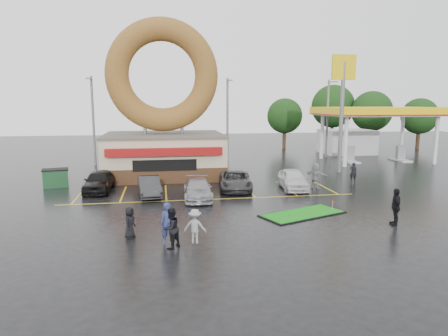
{
  "coord_description": "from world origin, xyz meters",
  "views": [
    {
      "loc": [
        -3.27,
        -22.34,
        6.37
      ],
      "look_at": [
        0.73,
        2.79,
        2.2
      ],
      "focal_mm": 32.0,
      "sensor_mm": 36.0,
      "label": 1
    }
  ],
  "objects": [
    {
      "name": "gas_station",
      "position": [
        20.0,
        20.94,
        3.7
      ],
      "size": [
        12.3,
        13.65,
        5.9
      ],
      "color": "silver",
      "rests_on": "ground"
    },
    {
      "name": "streetlight_left",
      "position": [
        -10.0,
        19.92,
        4.78
      ],
      "size": [
        0.4,
        2.21,
        9.0
      ],
      "color": "slate",
      "rests_on": "ground"
    },
    {
      "name": "person_bystander",
      "position": [
        -4.82,
        -3.68,
        0.77
      ],
      "size": [
        0.71,
        0.87,
        1.53
      ],
      "primitive_type": "imported",
      "rotation": [
        0.0,
        0.0,
        1.22
      ],
      "color": "black",
      "rests_on": "ground"
    },
    {
      "name": "ground",
      "position": [
        0.0,
        0.0,
        0.0
      ],
      "size": [
        120.0,
        120.0,
        0.0
      ],
      "primitive_type": "plane",
      "color": "black",
      "rests_on": "ground"
    },
    {
      "name": "tree_far_c",
      "position": [
        22.0,
        34.0,
        5.84
      ],
      "size": [
        6.3,
        6.3,
        9.0
      ],
      "color": "#332114",
      "rests_on": "ground"
    },
    {
      "name": "person_hoodie",
      "position": [
        -1.82,
        -4.83,
        0.8
      ],
      "size": [
        1.17,
        0.89,
        1.61
      ],
      "primitive_type": "imported",
      "rotation": [
        0.0,
        0.0,
        2.82
      ],
      "color": "gray",
      "rests_on": "ground"
    },
    {
      "name": "person_blue",
      "position": [
        -3.04,
        -4.73,
        0.96
      ],
      "size": [
        0.73,
        0.51,
        1.92
      ],
      "primitive_type": "imported",
      "rotation": [
        0.0,
        0.0,
        0.07
      ],
      "color": "navy",
      "rests_on": "ground"
    },
    {
      "name": "person_blackjkt",
      "position": [
        -2.92,
        -5.28,
        0.91
      ],
      "size": [
        1.11,
        1.11,
        1.81
      ],
      "primitive_type": "imported",
      "rotation": [
        0.0,
        0.0,
        3.93
      ],
      "color": "black",
      "rests_on": "ground"
    },
    {
      "name": "person_walker_near",
      "position": [
        8.17,
        5.68,
        0.97
      ],
      "size": [
        1.53,
        1.79,
        1.94
      ],
      "primitive_type": "imported",
      "rotation": [
        0.0,
        0.0,
        2.21
      ],
      "color": "gray",
      "rests_on": "ground"
    },
    {
      "name": "tree_far_a",
      "position": [
        26.0,
        30.0,
        5.18
      ],
      "size": [
        5.6,
        5.6,
        8.0
      ],
      "color": "#332114",
      "rests_on": "ground"
    },
    {
      "name": "tree_far_b",
      "position": [
        32.0,
        28.0,
        4.53
      ],
      "size": [
        4.9,
        4.9,
        7.0
      ],
      "color": "#332114",
      "rests_on": "ground"
    },
    {
      "name": "car_grey",
      "position": [
        2.1,
        6.09,
        0.69
      ],
      "size": [
        2.94,
        5.22,
        1.38
      ],
      "primitive_type": "imported",
      "rotation": [
        0.0,
        0.0,
        -0.14
      ],
      "color": "#313134",
      "rests_on": "ground"
    },
    {
      "name": "putting_green",
      "position": [
        4.71,
        -1.05,
        0.04
      ],
      "size": [
        5.41,
        3.86,
        0.62
      ],
      "color": "black",
      "rests_on": "ground"
    },
    {
      "name": "car_black",
      "position": [
        -7.77,
        7.07,
        0.78
      ],
      "size": [
        1.97,
        4.64,
        1.56
      ],
      "primitive_type": "imported",
      "rotation": [
        0.0,
        0.0,
        -0.03
      ],
      "color": "black",
      "rests_on": "ground"
    },
    {
      "name": "person_cameraman",
      "position": [
        8.83,
        -3.68,
        0.98
      ],
      "size": [
        0.78,
        1.23,
        1.95
      ],
      "primitive_type": "imported",
      "rotation": [
        0.0,
        0.0,
        -1.86
      ],
      "color": "black",
      "rests_on": "ground"
    },
    {
      "name": "donut_shop",
      "position": [
        -3.0,
        12.97,
        4.46
      ],
      "size": [
        10.2,
        8.7,
        13.5
      ],
      "color": "#472B19",
      "rests_on": "ground"
    },
    {
      "name": "tree_far_d",
      "position": [
        14.0,
        32.0,
        4.53
      ],
      "size": [
        4.9,
        4.9,
        7.0
      ],
      "color": "#332114",
      "rests_on": "ground"
    },
    {
      "name": "shell_sign",
      "position": [
        13.0,
        12.0,
        7.38
      ],
      "size": [
        2.2,
        0.36,
        10.6
      ],
      "color": "slate",
      "rests_on": "ground"
    },
    {
      "name": "car_dgrey",
      "position": [
        -4.14,
        5.06,
        0.67
      ],
      "size": [
        1.85,
        4.18,
        1.33
      ],
      "primitive_type": "imported",
      "rotation": [
        0.0,
        0.0,
        0.11
      ],
      "color": "#2C2C2E",
      "rests_on": "ground"
    },
    {
      "name": "person_walker_far",
      "position": [
        12.09,
        7.48,
        0.8
      ],
      "size": [
        0.68,
        0.56,
        1.59
      ],
      "primitive_type": "imported",
      "rotation": [
        0.0,
        0.0,
        2.79
      ],
      "color": "black",
      "rests_on": "ground"
    },
    {
      "name": "dumpster",
      "position": [
        -11.3,
        9.3,
        0.65
      ],
      "size": [
        2.02,
        1.57,
        1.3
      ],
      "primitive_type": "cube",
      "rotation": [
        0.0,
        0.0,
        0.22
      ],
      "color": "#1A4524",
      "rests_on": "ground"
    },
    {
      "name": "car_silver",
      "position": [
        -0.9,
        3.73,
        0.65
      ],
      "size": [
        2.06,
        4.6,
        1.31
      ],
      "primitive_type": "imported",
      "rotation": [
        0.0,
        0.0,
        -0.05
      ],
      "color": "#949498",
      "rests_on": "ground"
    },
    {
      "name": "car_white",
      "position": [
        6.38,
        5.62,
        0.75
      ],
      "size": [
        2.3,
        4.61,
        1.51
      ],
      "primitive_type": "imported",
      "rotation": [
        0.0,
        0.0,
        -0.12
      ],
      "color": "silver",
      "rests_on": "ground"
    },
    {
      "name": "streetlight_mid",
      "position": [
        4.0,
        20.92,
        4.78
      ],
      "size": [
        0.4,
        2.21,
        9.0
      ],
      "color": "slate",
      "rests_on": "ground"
    },
    {
      "name": "streetlight_right",
      "position": [
        16.0,
        21.92,
        4.78
      ],
      "size": [
        0.4,
        2.21,
        9.0
      ],
      "color": "slate",
      "rests_on": "ground"
    }
  ]
}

